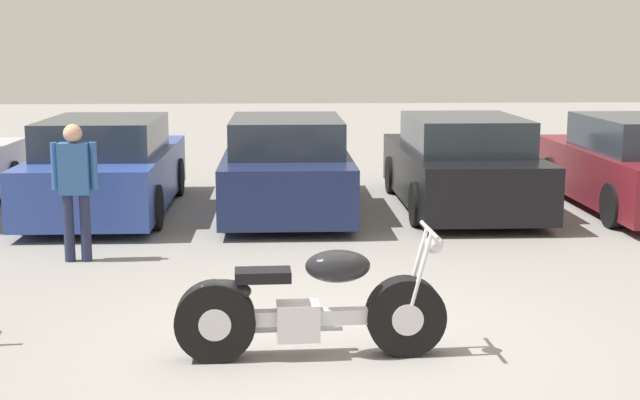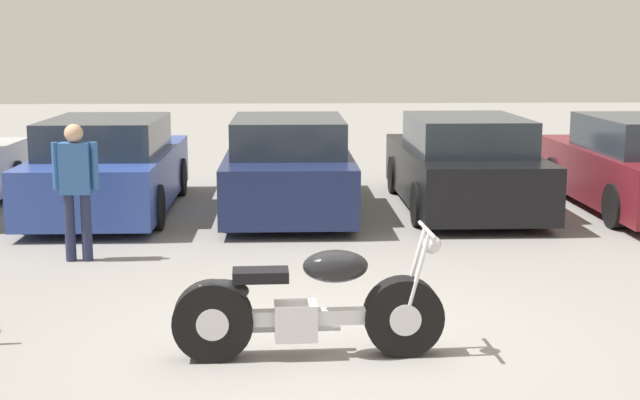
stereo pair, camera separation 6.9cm
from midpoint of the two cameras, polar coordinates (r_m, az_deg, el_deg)
The scene contains 7 objects.
ground_plane at distance 7.62m, azimuth 1.08°, elevation -9.02°, with size 60.00×60.00×0.00m, color gray.
motorcycle at distance 7.13m, azimuth -1.05°, elevation -6.92°, with size 2.17×0.62×1.04m.
parked_car_blue at distance 13.52m, azimuth -13.58°, elevation 1.97°, with size 1.88×4.47×1.42m.
parked_car_navy at distance 13.28m, azimuth -2.32°, elevation 2.10°, with size 1.88×4.47×1.42m.
parked_car_black at distance 13.64m, azimuth 8.84°, elevation 2.20°, with size 1.88×4.47×1.42m.
parked_car_maroon at distance 14.19m, azimuth 19.54°, elevation 2.04°, with size 1.88×4.47×1.42m.
person_standing at distance 10.51m, azimuth -15.59°, elevation 1.17°, with size 0.52×0.21×1.59m.
Camera 1 is at (-0.51, -7.18, 2.49)m, focal length 50.00 mm.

